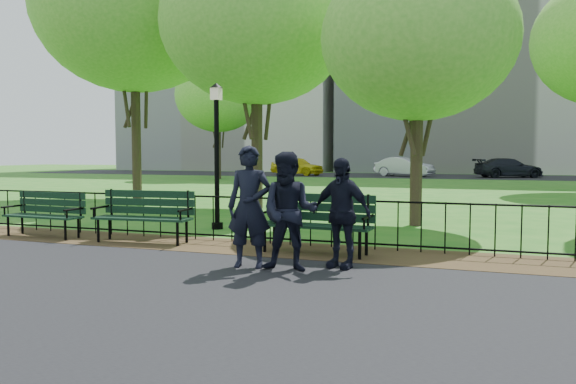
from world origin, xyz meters
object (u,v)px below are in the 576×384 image
(park_bench_left_a, at_px, (145,210))
(sedan_silver, at_px, (404,167))
(person_left, at_px, (249,207))
(person_right, at_px, (341,213))
(tree_near_e, at_px, (418,38))
(sedan_dark, at_px, (509,168))
(taxi, at_px, (297,166))
(lamppost, at_px, (217,150))
(park_bench_main, at_px, (301,214))
(tree_near_w, at_px, (256,22))
(person_mid, at_px, (289,212))
(tree_mid_w, at_px, (134,7))
(park_bench_left_b, at_px, (46,209))
(tree_far_w, at_px, (218,95))

(park_bench_left_a, relative_size, sedan_silver, 0.46)
(person_left, distance_m, person_right, 1.37)
(tree_near_e, distance_m, sedan_dark, 28.85)
(person_right, relative_size, taxi, 0.39)
(lamppost, xyz_separation_m, sedan_silver, (0.07, 30.17, -1.08))
(taxi, bearing_deg, park_bench_main, -145.63)
(park_bench_main, height_order, tree_near_w, tree_near_w)
(person_mid, bearing_deg, person_left, 169.80)
(lamppost, relative_size, sedan_dark, 0.71)
(person_left, xyz_separation_m, person_mid, (0.65, -0.04, -0.05))
(tree_mid_w, bearing_deg, lamppost, -44.71)
(park_bench_left_b, bearing_deg, park_bench_left_a, 4.90)
(lamppost, height_order, tree_near_e, tree_near_e)
(park_bench_left_b, xyz_separation_m, tree_near_e, (6.95, 4.43, 3.85))
(tree_near_e, relative_size, taxi, 1.52)
(taxi, height_order, sedan_dark, taxi)
(tree_near_w, height_order, sedan_silver, tree_near_w)
(tree_far_w, relative_size, person_mid, 4.58)
(park_bench_left_a, height_order, sedan_silver, sedan_silver)
(lamppost, bearing_deg, park_bench_left_b, -140.32)
(lamppost, xyz_separation_m, tree_near_e, (4.19, 2.14, 2.62))
(person_left, distance_m, person_mid, 0.65)
(tree_near_e, bearing_deg, park_bench_left_a, -136.79)
(sedan_silver, height_order, sedan_dark, sedan_silver)
(park_bench_main, bearing_deg, tree_near_e, 76.57)
(tree_mid_w, relative_size, sedan_dark, 2.20)
(person_mid, relative_size, person_right, 1.05)
(sedan_silver, relative_size, sedan_dark, 0.92)
(park_bench_main, xyz_separation_m, sedan_silver, (-2.69, 32.49, 0.03))
(lamppost, relative_size, tree_near_e, 0.52)
(lamppost, xyz_separation_m, sedan_dark, (7.23, 30.59, -1.11))
(person_right, bearing_deg, tree_near_w, 135.86)
(person_mid, distance_m, taxi, 35.13)
(park_bench_left_b, xyz_separation_m, tree_far_w, (-8.37, 24.68, 4.96))
(tree_mid_w, bearing_deg, taxi, 93.28)
(sedan_silver, bearing_deg, park_bench_left_b, -167.87)
(park_bench_main, bearing_deg, park_bench_left_b, -176.09)
(person_right, bearing_deg, person_mid, -128.34)
(tree_near_w, height_order, tree_near_e, tree_near_w)
(park_bench_left_b, height_order, person_mid, person_mid)
(person_right, bearing_deg, park_bench_left_b, -173.52)
(tree_near_w, relative_size, sedan_dark, 1.77)
(person_right, bearing_deg, tree_far_w, 135.49)
(person_mid, relative_size, sedan_dark, 0.37)
(person_right, bearing_deg, tree_mid_w, 151.82)
(park_bench_main, xyz_separation_m, sedan_dark, (4.46, 32.91, -0.00))
(tree_mid_w, bearing_deg, park_bench_left_a, -54.68)
(park_bench_left_b, relative_size, taxi, 0.43)
(tree_near_w, distance_m, taxi, 26.29)
(tree_near_w, height_order, person_right, tree_near_w)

